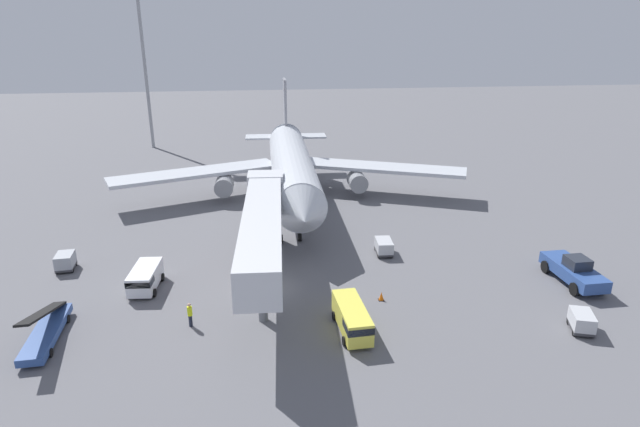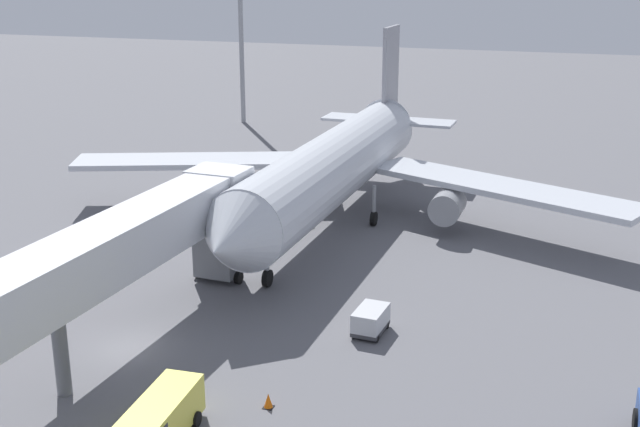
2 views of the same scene
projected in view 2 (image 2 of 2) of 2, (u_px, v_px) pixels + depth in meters
The scene contains 6 objects.
ground_plane at pixel (127, 348), 42.44m from camera, with size 300.00×300.00×0.00m, color slate.
airplane_at_gate at pixel (336, 165), 60.93m from camera, with size 45.01×40.02×13.63m.
jet_bridge at pixel (137, 241), 42.19m from camera, with size 4.62×23.60×7.12m.
service_van_near_right at pixel (157, 422), 33.54m from camera, with size 2.25×5.54×1.99m.
baggage_cart_outer_left at pixel (371, 320), 43.88m from camera, with size 1.64×2.58×1.42m.
safety_cone_alpha at pixel (268, 401), 36.72m from camera, with size 0.47×0.47×0.71m.
Camera 2 is at (21.45, -33.38, 19.42)m, focal length 45.76 mm.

